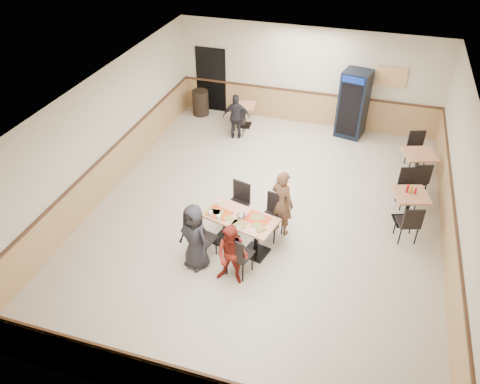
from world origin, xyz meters
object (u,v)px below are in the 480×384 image
(diner_man_opposite, at_px, (282,202))
(trash_bin, at_px, (201,103))
(diner_woman_right, at_px, (232,255))
(side_table_far, at_px, (417,163))
(back_table, at_px, (244,112))
(lone_diner, at_px, (236,117))
(side_table_near, at_px, (409,203))
(main_table, at_px, (240,227))
(diner_woman_left, at_px, (195,237))
(pepsi_cooler, at_px, (353,104))

(diner_man_opposite, bearing_deg, trash_bin, -25.74)
(diner_woman_right, relative_size, side_table_far, 1.41)
(side_table_far, xyz_separation_m, back_table, (-5.11, 1.64, -0.07))
(diner_man_opposite, distance_m, lone_diner, 4.43)
(side_table_near, bearing_deg, lone_diner, 151.47)
(diner_woman_right, bearing_deg, lone_diner, 109.12)
(main_table, relative_size, back_table, 2.29)
(lone_diner, distance_m, trash_bin, 1.97)
(lone_diner, height_order, side_table_far, lone_diner)
(main_table, distance_m, lone_diner, 4.86)
(lone_diner, relative_size, side_table_near, 1.49)
(diner_woman_right, xyz_separation_m, back_table, (-1.67, 6.41, -0.21))
(diner_woman_left, relative_size, back_table, 2.04)
(pepsi_cooler, xyz_separation_m, trash_bin, (-4.80, -0.04, -0.59))
(diner_woman_right, xyz_separation_m, side_table_far, (3.44, 4.77, -0.14))
(diner_man_opposite, height_order, trash_bin, diner_man_opposite)
(back_table, bearing_deg, main_table, -74.23)
(trash_bin, bearing_deg, back_table, -12.52)
(diner_woman_right, distance_m, pepsi_cooler, 6.99)
(diner_woman_left, bearing_deg, side_table_far, 71.55)
(main_table, xyz_separation_m, trash_bin, (-3.10, 5.76, -0.14))
(lone_diner, xyz_separation_m, side_table_near, (4.92, -2.67, -0.17))
(diner_woman_left, height_order, lone_diner, diner_woman_left)
(lone_diner, height_order, back_table, lone_diner)
(main_table, relative_size, side_table_near, 1.82)
(side_table_far, bearing_deg, back_table, 162.15)
(diner_man_opposite, distance_m, side_table_far, 4.15)
(diner_woman_left, bearing_deg, diner_man_opposite, 72.67)
(diner_woman_right, xyz_separation_m, trash_bin, (-3.25, 6.76, -0.27))
(side_table_near, xyz_separation_m, back_table, (-4.92, 3.48, -0.05))
(main_table, distance_m, trash_bin, 6.55)
(diner_woman_left, distance_m, side_table_far, 6.26)
(main_table, xyz_separation_m, lone_diner, (-1.53, 4.61, 0.14))
(side_table_far, bearing_deg, lone_diner, 170.63)
(diner_woman_right, height_order, lone_diner, lone_diner)
(diner_man_opposite, xyz_separation_m, trash_bin, (-3.81, 4.98, -0.38))
(diner_woman_left, height_order, diner_man_opposite, diner_man_opposite)
(diner_woman_right, bearing_deg, main_table, 100.62)
(pepsi_cooler, bearing_deg, side_table_far, -34.81)
(side_table_near, bearing_deg, pepsi_cooler, 113.73)
(side_table_near, bearing_deg, side_table_far, 84.16)
(lone_diner, relative_size, back_table, 1.88)
(back_table, height_order, pepsi_cooler, pepsi_cooler)
(main_table, relative_size, trash_bin, 2.06)
(diner_woman_left, relative_size, pepsi_cooler, 0.75)
(diner_woman_left, distance_m, pepsi_cooler, 7.02)
(main_table, xyz_separation_m, back_table, (-1.53, 5.41, -0.08))
(side_table_near, distance_m, side_table_far, 1.84)
(lone_diner, bearing_deg, main_table, 94.44)
(lone_diner, distance_m, side_table_near, 5.60)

